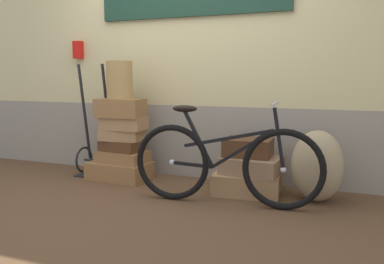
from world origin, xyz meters
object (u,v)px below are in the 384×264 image
suitcase_6 (247,183)px  suitcase_7 (252,165)px  suitcase_1 (123,157)px  suitcase_2 (121,146)px  suitcase_0 (120,171)px  burlap_sack (317,166)px  bicycle (225,163)px  luggage_trolley (96,149)px  wicker_basket (120,80)px  suitcase_3 (122,135)px  suitcase_8 (248,147)px  suitcase_5 (120,108)px  suitcase_4 (124,123)px

suitcase_6 → suitcase_7: suitcase_7 is taller
suitcase_1 → suitcase_2: 0.12m
suitcase_0 → suitcase_2: size_ratio=1.47×
burlap_sack → bicycle: bearing=-152.2°
suitcase_0 → luggage_trolley: (-0.36, 0.10, 0.19)m
bicycle → suitcase_7: bearing=70.6°
suitcase_7 → luggage_trolley: luggage_trolley is taller
wicker_basket → luggage_trolley: size_ratio=0.32×
suitcase_3 → suitcase_8: 1.36m
suitcase_0 → burlap_sack: (2.01, -0.02, 0.22)m
suitcase_2 → bicycle: bearing=-11.5°
suitcase_1 → burlap_sack: bearing=4.2°
suitcase_8 → bicycle: size_ratio=0.26×
suitcase_1 → suitcase_5: suitcase_5 is taller
suitcase_1 → suitcase_6: 1.36m
suitcase_6 → luggage_trolley: luggage_trolley is taller
wicker_basket → luggage_trolley: bearing=165.7°
suitcase_8 → suitcase_2: bearing=-179.9°
suitcase_5 → burlap_sack: suitcase_5 is taller
luggage_trolley → suitcase_3: bearing=-11.8°
suitcase_3 → burlap_sack: bearing=-6.4°
suitcase_8 → wicker_basket: (-1.36, -0.02, 0.62)m
suitcase_0 → suitcase_4: size_ratio=1.40×
burlap_sack → suitcase_5: bearing=179.6°
suitcase_6 → suitcase_1: bearing=173.5°
suitcase_6 → luggage_trolley: 1.76m
suitcase_4 → luggage_trolley: bearing=166.5°
suitcase_1 → wicker_basket: (-0.01, -0.01, 0.81)m
suitcase_8 → luggage_trolley: size_ratio=0.35×
suitcase_1 → bicycle: size_ratio=0.32×
suitcase_7 → wicker_basket: size_ratio=1.35×
suitcase_4 → suitcase_6: bearing=-2.9°
suitcase_2 → luggage_trolley: 0.40m
burlap_sack → suitcase_2: bearing=179.2°
suitcase_4 → wicker_basket: bearing=-163.8°
suitcase_2 → suitcase_5: size_ratio=0.89×
suitcase_1 → bicycle: bearing=-13.1°
suitcase_3 → wicker_basket: 0.58m
suitcase_1 → suitcase_5: 0.52m
suitcase_2 → burlap_sack: (1.99, -0.03, -0.05)m
suitcase_6 → suitcase_8: 0.34m
suitcase_0 → bicycle: bicycle is taller
bicycle → wicker_basket: bearing=162.3°
suitcase_2 → suitcase_3: (0.00, 0.01, 0.11)m
suitcase_6 → wicker_basket: bearing=174.0°
wicker_basket → bicycle: bearing=-17.7°
suitcase_4 → bicycle: (1.23, -0.41, -0.24)m
suitcase_2 → suitcase_5: 0.40m
suitcase_4 → burlap_sack: suitcase_4 is taller
luggage_trolley → bicycle: (1.65, -0.50, 0.08)m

